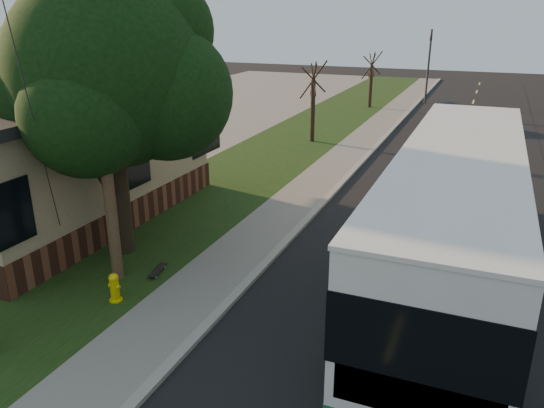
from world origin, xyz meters
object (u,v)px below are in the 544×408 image
Objects in this scene: fire_hydrant at (115,287)px; utility_pole at (99,106)px; bare_tree_near at (313,103)px; skateboard_main at (158,270)px; distant_car at (449,114)px; bare_tree_far at (371,81)px; traffic_signal at (429,61)px; leafy_tree at (112,74)px; dumpster at (63,189)px; transit_bus at (455,214)px.

utility_pole is at bearing 125.38° from fire_hydrant.
skateboard_main is (1.00, -16.34, -2.02)m from bare_tree_near.
bare_tree_near is 9.64m from distant_car.
bare_tree_near reaches higher than bare_tree_far.
traffic_signal is 9.64m from distant_car.
leafy_tree is (-0.87, 1.66, 0.54)m from utility_pole.
dumpster is (-5.56, -25.22, -1.28)m from bare_tree_far.
fire_hydrant is 25.62m from distant_car.
transit_bus reaches higher than fire_hydrant.
utility_pole is 17.19m from bare_tree_near.
traffic_signal is 32.62m from skateboard_main.
transit_bus is at bearing 19.47° from skateboard_main.
distant_car is (2.50, -9.01, -2.35)m from traffic_signal.
leafy_tree is at bearing -92.45° from bare_tree_far.
utility_pole reaches higher than fire_hydrant.
transit_bus is 7.34× the size of dumpster.
utility_pole reaches higher than traffic_signal.
bare_tree_far is 0.84× the size of distant_car.
traffic_signal reaches higher than transit_bus.
bare_tree_near is at bearing 93.50° from skateboard_main.
distant_car reaches higher than dumpster.
bare_tree_far is at bearing 91.01° from skateboard_main.
distant_car is (7.17, 22.35, -4.35)m from leafy_tree.
traffic_signal is 3.02× the size of dumpster.
distant_car is at bearing -74.47° from traffic_signal.
traffic_signal is at bearing 75.96° from bare_tree_near.
traffic_signal is at bearing 98.26° from transit_bus.
fire_hydrant is 0.17× the size of bare_tree_near.
bare_tree_far is at bearing 89.40° from utility_pole.
leafy_tree is 9.69m from transit_bus.
traffic_signal is at bearing 84.79° from fire_hydrant.
transit_bus reaches higher than dumpster.
utility_pole is at bearing -90.60° from bare_tree_far.
utility_pole is at bearing -35.83° from dumpster.
traffic_signal reaches higher than distant_car.
bare_tree_near is 14.22m from dumpster.
bare_tree_far reaches higher than dumpster.
bare_tree_near is at bearing 92.86° from fire_hydrant.
leafy_tree reaches higher than fire_hydrant.
bare_tree_near is at bearing 90.66° from utility_pole.
bare_tree_far is at bearing 133.57° from distant_car.
bare_tree_near reaches higher than dumpster.
leafy_tree is 5.40m from skateboard_main.
dumpster is at bearing -107.22° from traffic_signal.
leafy_tree reaches higher than bare_tree_near.
transit_bus is (4.32, -29.75, -1.24)m from traffic_signal.
leafy_tree is 1.63× the size of distant_car.
utility_pole is 25.11m from distant_car.
traffic_signal is at bearing 72.78° from dumpster.
fire_hydrant is at bearing -95.21° from traffic_signal.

